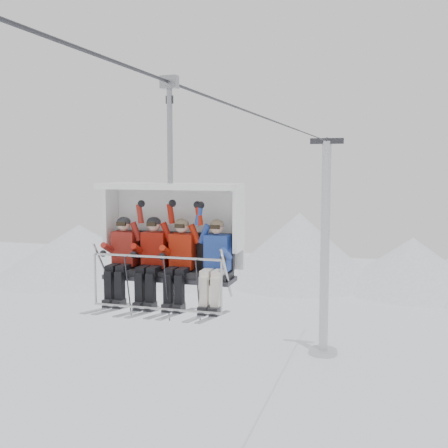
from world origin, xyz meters
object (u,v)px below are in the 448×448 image
(skier_far_left, at_px, (122,256))
(skier_center_left, at_px, (153,257))
(lift_tower_right, at_px, (325,263))
(skier_far_right, at_px, (215,260))
(chairlift_carrier, at_px, (173,229))
(skier_center_right, at_px, (180,259))

(skier_far_left, relative_size, skier_center_left, 0.99)
(lift_tower_right, xyz_separation_m, skier_far_right, (0.89, -25.53, 4.45))
(chairlift_carrier, xyz_separation_m, skier_center_left, (-0.29, -0.30, -0.47))
(lift_tower_right, xyz_separation_m, skier_center_right, (0.25, -25.54, 4.45))
(skier_far_right, bearing_deg, lift_tower_right, 92.00)
(lift_tower_right, xyz_separation_m, skier_far_left, (-0.88, -25.53, 4.45))
(skier_far_left, xyz_separation_m, skier_far_right, (1.77, 0.00, 0.00))
(skier_center_right, bearing_deg, chairlift_carrier, 128.97)
(skier_center_left, height_order, skier_far_right, skier_center_left)
(skier_center_left, bearing_deg, skier_far_left, -179.84)
(skier_far_left, bearing_deg, skier_center_right, -0.02)
(lift_tower_right, xyz_separation_m, skier_center_left, (-0.29, -25.53, 4.45))
(skier_center_right, distance_m, skier_far_right, 0.65)
(skier_far_left, bearing_deg, skier_center_left, 0.16)
(skier_far_left, height_order, skier_center_left, skier_center_left)
(skier_center_right, height_order, skier_far_right, skier_far_right)
(lift_tower_right, distance_m, skier_far_right, 25.93)
(skier_center_right, bearing_deg, skier_center_left, 179.79)
(skier_center_right, bearing_deg, skier_far_right, 0.04)
(skier_far_right, bearing_deg, chairlift_carrier, 161.13)
(lift_tower_right, height_order, skier_far_right, lift_tower_right)
(chairlift_carrier, bearing_deg, skier_center_left, -133.25)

